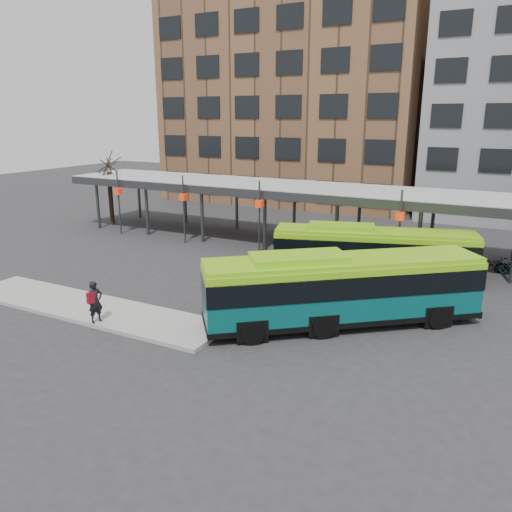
# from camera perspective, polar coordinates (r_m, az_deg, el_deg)

# --- Properties ---
(ground) EXTENTS (120.00, 120.00, 0.00)m
(ground) POSITION_cam_1_polar(r_m,az_deg,el_deg) (23.76, -3.88, -6.03)
(ground) COLOR #28282B
(ground) RESTS_ON ground
(boarding_island) EXTENTS (14.00, 3.00, 0.18)m
(boarding_island) POSITION_cam_1_polar(r_m,az_deg,el_deg) (24.83, -18.55, -5.64)
(boarding_island) COLOR gray
(boarding_island) RESTS_ON ground
(canopy) EXTENTS (40.00, 6.53, 4.80)m
(canopy) POSITION_cam_1_polar(r_m,az_deg,el_deg) (34.08, 7.30, 7.36)
(canopy) COLOR #999B9E
(canopy) RESTS_ON ground
(tree) EXTENTS (1.64, 1.64, 5.60)m
(tree) POSITION_cam_1_polar(r_m,az_deg,el_deg) (43.17, -16.29, 6.63)
(tree) COLOR black
(tree) RESTS_ON ground
(building_brick) EXTENTS (26.00, 14.00, 22.00)m
(building_brick) POSITION_cam_1_polar(r_m,az_deg,el_deg) (55.23, 4.70, 17.96)
(building_brick) COLOR brown
(building_brick) RESTS_ON ground
(bus_front) EXTENTS (10.89, 9.37, 3.28)m
(bus_front) POSITION_cam_1_polar(r_m,az_deg,el_deg) (21.69, 9.71, -3.57)
(bus_front) COLOR #074E50
(bus_front) RESTS_ON ground
(bus_rear) EXTENTS (11.06, 5.31, 2.99)m
(bus_rear) POSITION_cam_1_polar(r_m,az_deg,el_deg) (28.43, 13.16, 0.57)
(bus_rear) COLOR #074E50
(bus_rear) RESTS_ON ground
(pedestrian) EXTENTS (0.59, 0.76, 1.84)m
(pedestrian) POSITION_cam_1_polar(r_m,az_deg,el_deg) (22.53, -17.91, -4.99)
(pedestrian) COLOR black
(pedestrian) RESTS_ON boarding_island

